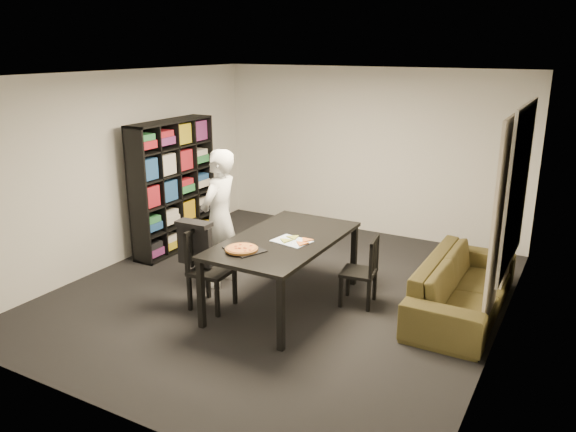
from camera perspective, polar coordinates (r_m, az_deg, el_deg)
The scene contains 16 objects.
room at distance 6.53m, azimuth -0.63°, elevation 2.72°, with size 5.01×5.51×2.61m.
window_pane at distance 6.30m, azimuth 22.36°, elevation 2.75°, with size 0.02×1.40×1.60m, color black.
window_frame at distance 6.30m, azimuth 22.32°, elevation 2.76°, with size 0.03×1.52×1.72m, color white.
curtain_left at distance 5.90m, azimuth 20.51°, elevation -1.49°, with size 0.03×0.70×2.25m, color beige.
curtain_right at distance 6.89m, azimuth 21.91°, elevation 0.93°, with size 0.03×0.70×2.25m, color beige.
bookshelf at distance 8.31m, azimuth -11.56°, elevation 3.00°, with size 0.35×1.50×1.90m, color black.
dining_table at distance 6.38m, azimuth -0.44°, elevation -2.89°, with size 1.08×1.95×0.81m.
chair_left at distance 6.48m, azimuth -8.45°, elevation -4.72°, with size 0.45×0.45×0.93m.
chair_right at distance 6.52m, azimuth 7.88°, elevation -5.16°, with size 0.43×0.43×0.82m.
draped_jacket at distance 6.47m, azimuth -9.47°, elevation -2.55°, with size 0.44×0.20×0.52m.
person at distance 6.96m, azimuth -6.96°, elevation -0.25°, with size 0.63×0.41×1.72m, color silver.
baking_tray at distance 6.02m, azimuth -4.44°, elevation -3.40°, with size 0.40×0.32×0.01m, color black.
pepperoni_pizza at distance 5.97m, azimuth -4.74°, elevation -3.35°, with size 0.35×0.35×0.03m.
kitchen_towel at distance 6.25m, azimuth 0.37°, elevation -2.57°, with size 0.40×0.30×0.01m, color white.
pizza_slices at distance 6.25m, azimuth 0.88°, elevation -2.47°, with size 0.37×0.31×0.01m, color gold, non-canonical shape.
sofa at distance 6.67m, azimuth 17.36°, elevation -6.80°, with size 2.12×0.83×0.62m, color #3C3818.
Camera 1 is at (3.14, -5.50, 2.91)m, focal length 35.00 mm.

